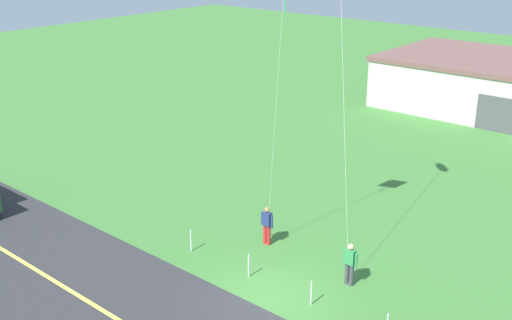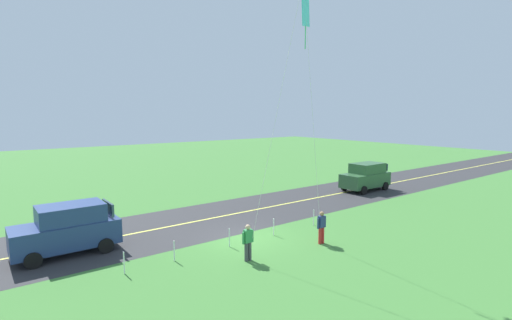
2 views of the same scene
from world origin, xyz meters
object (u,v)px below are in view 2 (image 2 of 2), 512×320
Objects in this scene: kite_blue_mid at (306,17)px; person_adult_companion at (322,226)px; car_parked_west_far at (366,176)px; person_adult_near at (248,241)px; car_suv_foreground at (68,229)px.

person_adult_companion is at bearing 161.19° from kite_blue_mid.
person_adult_near is at bearing 20.36° from car_parked_west_far.
kite_blue_mid reaches higher than car_suv_foreground.
person_adult_companion is at bearing 149.05° from car_suv_foreground.
car_suv_foreground is 1.00× the size of car_parked_west_far.
person_adult_near is at bearing 136.86° from car_suv_foreground.
car_suv_foreground reaches higher than person_adult_companion.
person_adult_near and person_adult_companion have the same top height.
car_parked_west_far reaches higher than person_adult_companion.
person_adult_near is 10.18m from kite_blue_mid.
person_adult_companion is (12.34, 6.54, -0.29)m from car_parked_west_far.
car_parked_west_far is 13.97m from person_adult_companion.
car_parked_west_far is at bearing -154.95° from kite_blue_mid.
person_adult_near is 4.12m from person_adult_companion.
kite_blue_mid is at bearing 25.05° from car_parked_west_far.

